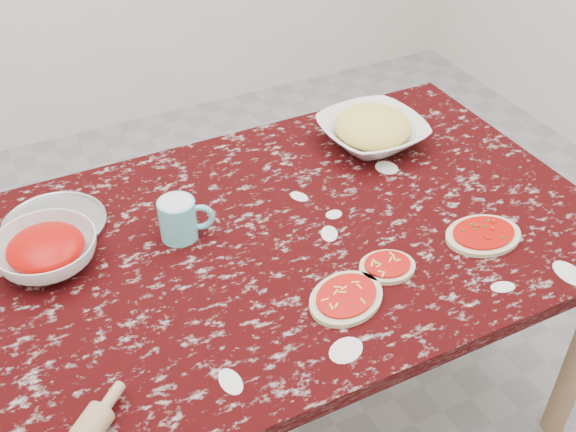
{
  "coord_description": "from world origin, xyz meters",
  "views": [
    {
      "loc": [
        -0.6,
        -1.2,
        1.87
      ],
      "look_at": [
        0.0,
        0.0,
        0.8
      ],
      "focal_mm": 43.07,
      "sensor_mm": 36.0,
      "label": 1
    }
  ],
  "objects_px": {
    "worktable": "(288,256)",
    "sauce_bowl": "(47,252)",
    "flour_mug": "(179,219)",
    "pizza_tray": "(55,225)",
    "cheese_bowl": "(372,133)"
  },
  "relations": [
    {
      "from": "worktable",
      "to": "sauce_bowl",
      "type": "relative_size",
      "value": 6.62
    },
    {
      "from": "flour_mug",
      "to": "worktable",
      "type": "bearing_deg",
      "value": -22.77
    },
    {
      "from": "pizza_tray",
      "to": "cheese_bowl",
      "type": "bearing_deg",
      "value": -1.6
    },
    {
      "from": "sauce_bowl",
      "to": "flour_mug",
      "type": "bearing_deg",
      "value": -7.45
    },
    {
      "from": "sauce_bowl",
      "to": "flour_mug",
      "type": "height_order",
      "value": "flour_mug"
    },
    {
      "from": "pizza_tray",
      "to": "cheese_bowl",
      "type": "distance_m",
      "value": 0.93
    },
    {
      "from": "cheese_bowl",
      "to": "worktable",
      "type": "bearing_deg",
      "value": -147.62
    },
    {
      "from": "sauce_bowl",
      "to": "cheese_bowl",
      "type": "bearing_deg",
      "value": 6.68
    },
    {
      "from": "pizza_tray",
      "to": "sauce_bowl",
      "type": "distance_m",
      "value": 0.15
    },
    {
      "from": "cheese_bowl",
      "to": "flour_mug",
      "type": "relative_size",
      "value": 2.22
    },
    {
      "from": "pizza_tray",
      "to": "sauce_bowl",
      "type": "relative_size",
      "value": 1.07
    },
    {
      "from": "worktable",
      "to": "cheese_bowl",
      "type": "distance_m",
      "value": 0.5
    },
    {
      "from": "pizza_tray",
      "to": "worktable",
      "type": "bearing_deg",
      "value": -28.56
    },
    {
      "from": "pizza_tray",
      "to": "flour_mug",
      "type": "distance_m",
      "value": 0.34
    },
    {
      "from": "worktable",
      "to": "pizza_tray",
      "type": "bearing_deg",
      "value": 151.44
    }
  ]
}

